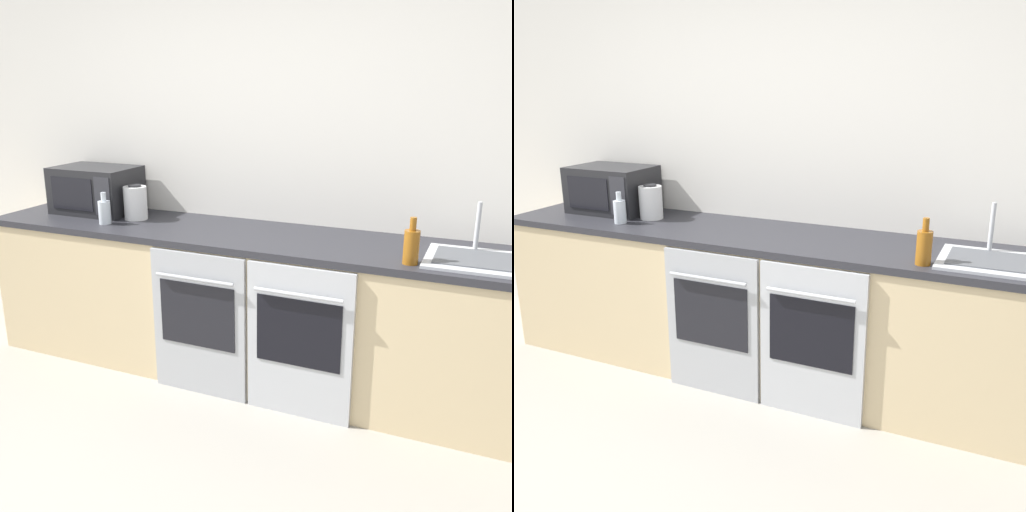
% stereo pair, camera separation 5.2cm
% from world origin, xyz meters
% --- Properties ---
extents(wall_back, '(10.00, 0.06, 2.60)m').
position_xyz_m(wall_back, '(0.00, 2.11, 1.30)').
color(wall_back, silver).
rests_on(wall_back, ground_plane).
extents(counter_back, '(3.31, 0.68, 0.91)m').
position_xyz_m(counter_back, '(0.00, 1.75, 0.45)').
color(counter_back, '#D1B789').
rests_on(counter_back, ground_plane).
extents(oven_left, '(0.58, 0.06, 0.86)m').
position_xyz_m(oven_left, '(-0.11, 1.40, 0.44)').
color(oven_left, '#A8AAAF').
rests_on(oven_left, ground_plane).
extents(oven_right, '(0.58, 0.06, 0.86)m').
position_xyz_m(oven_right, '(0.49, 1.40, 0.44)').
color(oven_right, '#B7BABF').
rests_on(oven_right, ground_plane).
extents(microwave, '(0.54, 0.38, 0.31)m').
position_xyz_m(microwave, '(-1.12, 1.86, 1.06)').
color(microwave, '#232326').
rests_on(microwave, counter_back).
extents(bottle_amber, '(0.08, 0.08, 0.23)m').
position_xyz_m(bottle_amber, '(1.01, 1.52, 1.00)').
color(bottle_amber, '#8C5114').
rests_on(bottle_amber, counter_back).
extents(bottle_clear, '(0.08, 0.08, 0.20)m').
position_xyz_m(bottle_clear, '(-0.87, 1.60, 0.98)').
color(bottle_clear, silver).
rests_on(bottle_clear, counter_back).
extents(kettle, '(0.15, 0.15, 0.22)m').
position_xyz_m(kettle, '(-0.76, 1.78, 1.02)').
color(kettle, white).
rests_on(kettle, counter_back).
extents(sink, '(0.45, 0.43, 0.27)m').
position_xyz_m(sink, '(1.29, 1.69, 0.92)').
color(sink, '#B7BABF').
rests_on(sink, counter_back).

